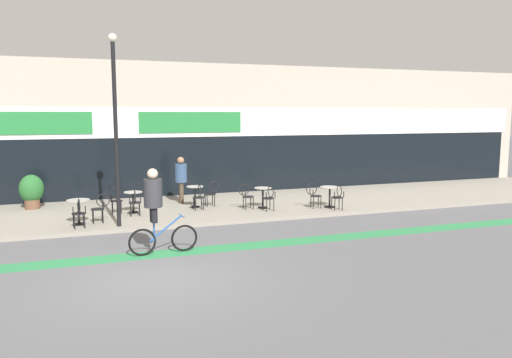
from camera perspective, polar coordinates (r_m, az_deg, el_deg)
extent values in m
plane|color=#5B5B60|center=(10.92, -11.42, -11.21)|extent=(120.00, 120.00, 0.00)
cube|color=gray|center=(17.90, -14.77, -3.75)|extent=(40.00, 5.50, 0.12)
cube|color=#B2A899|center=(22.32, -16.06, 5.38)|extent=(40.00, 4.00, 5.53)
cube|color=black|center=(20.45, -15.56, 1.17)|extent=(38.80, 0.10, 2.40)
cube|color=white|center=(20.36, -15.74, 6.22)|extent=(39.20, 0.14, 1.20)
cube|color=#237A38|center=(20.31, -24.20, 5.84)|extent=(4.22, 0.08, 0.84)
cube|color=#237A38|center=(20.71, -7.42, 6.45)|extent=(4.22, 0.08, 0.84)
cube|color=#2D844C|center=(12.72, -12.66, -8.53)|extent=(36.00, 0.70, 0.01)
cylinder|color=black|center=(16.21, -19.55, -4.85)|extent=(0.38, 0.38, 0.02)
cylinder|color=black|center=(16.14, -19.60, -3.62)|extent=(0.07, 0.07, 0.73)
cylinder|color=#ADA8A3|center=(16.07, -19.66, -2.29)|extent=(0.68, 0.68, 0.02)
cylinder|color=black|center=(17.56, -13.81, -3.70)|extent=(0.34, 0.34, 0.02)
cylinder|color=black|center=(17.50, -13.85, -2.63)|extent=(0.07, 0.07, 0.69)
cylinder|color=#ADA8A3|center=(17.44, -13.88, -1.47)|extent=(0.62, 0.62, 0.02)
cylinder|color=black|center=(18.18, -6.97, -3.15)|extent=(0.34, 0.34, 0.02)
cylinder|color=black|center=(18.12, -6.99, -2.05)|extent=(0.07, 0.07, 0.73)
cylinder|color=#ADA8A3|center=(18.06, -7.01, -0.86)|extent=(0.61, 0.61, 0.02)
cylinder|color=black|center=(17.89, 0.78, -3.27)|extent=(0.34, 0.34, 0.02)
cylinder|color=black|center=(17.83, 0.78, -2.20)|extent=(0.07, 0.07, 0.70)
cylinder|color=#ADA8A3|center=(17.77, 0.79, -1.04)|extent=(0.61, 0.61, 0.02)
cylinder|color=black|center=(18.25, 8.40, -3.14)|extent=(0.39, 0.39, 0.02)
cylinder|color=black|center=(18.19, 8.42, -2.08)|extent=(0.07, 0.07, 0.71)
cylinder|color=#ADA8A3|center=(18.13, 8.44, -0.93)|extent=(0.71, 0.71, 0.02)
cylinder|color=black|center=(15.59, -19.61, -3.74)|extent=(0.45, 0.45, 0.03)
cylinder|color=black|center=(15.75, -20.14, -4.49)|extent=(0.03, 0.03, 0.42)
cylinder|color=black|center=(15.78, -19.13, -4.42)|extent=(0.03, 0.03, 0.42)
cylinder|color=black|center=(15.48, -20.02, -4.69)|extent=(0.03, 0.03, 0.42)
cylinder|color=black|center=(15.51, -18.99, -4.62)|extent=(0.03, 0.03, 0.42)
torus|color=black|center=(15.37, -19.57, -2.90)|extent=(0.08, 0.41, 0.41)
cylinder|color=black|center=(15.38, -20.18, -3.43)|extent=(0.03, 0.03, 0.23)
cylinder|color=black|center=(15.42, -18.92, -3.35)|extent=(0.03, 0.03, 0.23)
cylinder|color=black|center=(16.13, -17.66, -3.29)|extent=(0.42, 0.42, 0.03)
cylinder|color=black|center=(16.03, -18.08, -4.20)|extent=(0.03, 0.03, 0.42)
cylinder|color=black|center=(16.30, -18.16, -4.01)|extent=(0.03, 0.03, 0.42)
cylinder|color=black|center=(16.05, -17.08, -4.14)|extent=(0.03, 0.03, 0.42)
cylinder|color=black|center=(16.32, -17.18, -3.95)|extent=(0.03, 0.03, 0.42)
torus|color=black|center=(16.10, -17.09, -2.34)|extent=(0.41, 0.05, 0.41)
cylinder|color=black|center=(15.96, -17.01, -2.91)|extent=(0.03, 0.03, 0.23)
cylinder|color=black|center=(16.29, -17.13, -2.71)|extent=(0.03, 0.03, 0.23)
cylinder|color=black|center=(16.95, -13.67, -2.64)|extent=(0.42, 0.42, 0.03)
cylinder|color=black|center=(17.12, -14.13, -3.32)|extent=(0.03, 0.03, 0.42)
cylinder|color=black|center=(17.13, -13.20, -3.28)|extent=(0.03, 0.03, 0.42)
cylinder|color=black|center=(16.84, -14.09, -3.49)|extent=(0.03, 0.03, 0.42)
cylinder|color=black|center=(16.86, -13.14, -3.46)|extent=(0.03, 0.03, 0.42)
torus|color=black|center=(16.73, -13.66, -1.85)|extent=(0.05, 0.41, 0.41)
cylinder|color=black|center=(16.75, -14.23, -2.33)|extent=(0.03, 0.03, 0.23)
cylinder|color=black|center=(16.77, -13.07, -2.29)|extent=(0.03, 0.03, 0.23)
cylinder|color=black|center=(17.44, -15.65, -2.42)|extent=(0.44, 0.44, 0.03)
cylinder|color=black|center=(17.61, -15.15, -3.05)|extent=(0.03, 0.03, 0.42)
cylinder|color=black|center=(17.34, -15.19, -3.22)|extent=(0.03, 0.03, 0.42)
cylinder|color=black|center=(17.63, -16.06, -3.08)|extent=(0.03, 0.03, 0.42)
cylinder|color=black|center=(17.35, -16.11, -3.24)|extent=(0.03, 0.03, 0.42)
torus|color=black|center=(17.41, -16.24, -1.59)|extent=(0.41, 0.07, 0.41)
cylinder|color=black|center=(17.60, -16.20, -1.93)|extent=(0.03, 0.03, 0.23)
cylinder|color=black|center=(17.26, -16.26, -2.12)|extent=(0.03, 0.03, 0.23)
cylinder|color=black|center=(17.58, -6.60, -2.11)|extent=(0.41, 0.41, 0.03)
cylinder|color=black|center=(17.72, -7.13, -2.78)|extent=(0.03, 0.03, 0.42)
cylinder|color=black|center=(17.79, -6.26, -2.73)|extent=(0.03, 0.03, 0.42)
cylinder|color=black|center=(17.46, -6.92, -2.94)|extent=(0.03, 0.03, 0.42)
cylinder|color=black|center=(17.52, -6.03, -2.89)|extent=(0.03, 0.03, 0.42)
torus|color=black|center=(17.38, -6.47, -1.35)|extent=(0.03, 0.41, 0.41)
cylinder|color=black|center=(17.36, -7.02, -1.82)|extent=(0.03, 0.03, 0.23)
cylinder|color=black|center=(17.44, -5.92, -1.76)|extent=(0.03, 0.03, 0.23)
cylinder|color=black|center=(18.24, -5.30, -1.75)|extent=(0.41, 0.41, 0.03)
cylinder|color=black|center=(18.11, -5.61, -2.54)|extent=(0.03, 0.03, 0.42)
cylinder|color=black|center=(18.37, -5.83, -2.40)|extent=(0.03, 0.03, 0.42)
cylinder|color=black|center=(18.18, -4.75, -2.49)|extent=(0.03, 0.03, 0.42)
cylinder|color=black|center=(18.44, -4.99, -2.35)|extent=(0.03, 0.03, 0.42)
torus|color=black|center=(18.24, -4.80, -0.91)|extent=(0.41, 0.03, 0.41)
cylinder|color=black|center=(18.10, -4.65, -1.40)|extent=(0.03, 0.03, 0.23)
cylinder|color=black|center=(18.42, -4.94, -1.25)|extent=(0.03, 0.03, 0.23)
cylinder|color=black|center=(17.31, 1.42, -2.22)|extent=(0.45, 0.45, 0.03)
cylinder|color=black|center=(17.41, 0.79, -2.91)|extent=(0.03, 0.03, 0.42)
cylinder|color=black|center=(17.54, 1.60, -2.84)|extent=(0.03, 0.03, 0.42)
cylinder|color=black|center=(17.16, 1.23, -3.06)|extent=(0.03, 0.03, 0.42)
cylinder|color=black|center=(17.30, 2.05, -2.98)|extent=(0.03, 0.03, 0.42)
torus|color=black|center=(17.12, 1.69, -1.44)|extent=(0.08, 0.41, 0.41)
cylinder|color=black|center=(17.06, 1.19, -1.92)|extent=(0.03, 0.03, 0.23)
cylinder|color=black|center=(17.22, 2.19, -1.84)|extent=(0.03, 0.03, 0.23)
cylinder|color=black|center=(17.64, -0.89, -2.03)|extent=(0.40, 0.40, 0.03)
cylinder|color=black|center=(17.85, -0.61, -2.65)|extent=(0.03, 0.03, 0.42)
cylinder|color=black|center=(17.59, -0.31, -2.80)|extent=(0.03, 0.03, 0.42)
cylinder|color=black|center=(17.76, -1.46, -2.70)|extent=(0.03, 0.03, 0.42)
cylinder|color=black|center=(17.50, -1.18, -2.86)|extent=(0.03, 0.03, 0.42)
torus|color=black|center=(17.54, -1.42, -1.22)|extent=(0.41, 0.03, 0.41)
cylinder|color=black|center=(17.72, -1.59, -1.57)|extent=(0.03, 0.03, 0.23)
cylinder|color=black|center=(17.40, -1.24, -1.74)|extent=(0.03, 0.03, 0.23)
cylinder|color=black|center=(17.70, 9.26, -2.10)|extent=(0.44, 0.44, 0.03)
cylinder|color=black|center=(17.81, 8.65, -2.76)|extent=(0.03, 0.03, 0.42)
cylinder|color=black|center=(17.92, 9.48, -2.72)|extent=(0.03, 0.03, 0.42)
cylinder|color=black|center=(17.55, 9.00, -2.92)|extent=(0.03, 0.03, 0.42)
cylinder|color=black|center=(17.66, 9.84, -2.87)|extent=(0.03, 0.03, 0.42)
torus|color=black|center=(17.50, 9.49, -1.34)|extent=(0.07, 0.41, 0.41)
cylinder|color=black|center=(17.45, 8.97, -1.80)|extent=(0.03, 0.03, 0.23)
cylinder|color=black|center=(17.59, 10.00, -1.75)|extent=(0.03, 0.03, 0.23)
cylinder|color=black|center=(17.92, 6.87, -1.93)|extent=(0.45, 0.45, 0.03)
cylinder|color=black|center=(18.14, 7.13, -2.55)|extent=(0.03, 0.03, 0.42)
cylinder|color=black|center=(17.88, 7.43, -2.70)|extent=(0.03, 0.03, 0.42)
cylinder|color=black|center=(18.05, 6.29, -2.58)|extent=(0.03, 0.03, 0.42)
cylinder|color=black|center=(17.79, 6.57, -2.74)|extent=(0.03, 0.03, 0.42)
torus|color=black|center=(17.83, 6.36, -1.12)|extent=(0.41, 0.08, 0.41)
cylinder|color=black|center=(18.01, 6.19, -1.47)|extent=(0.03, 0.03, 0.23)
cylinder|color=black|center=(17.69, 6.53, -1.63)|extent=(0.03, 0.03, 0.23)
cylinder|color=brown|center=(19.40, -24.19, -2.57)|extent=(0.52, 0.52, 0.37)
ellipsoid|color=#28662D|center=(19.32, -24.28, -1.01)|extent=(0.83, 0.83, 0.99)
cylinder|color=black|center=(15.23, -15.71, 4.80)|extent=(0.12, 0.12, 5.42)
sphere|color=beige|center=(15.36, -16.09, 15.24)|extent=(0.26, 0.26, 0.26)
torus|color=black|center=(12.85, -8.20, -6.69)|extent=(0.69, 0.10, 0.68)
torus|color=black|center=(12.63, -12.87, -7.06)|extent=(0.69, 0.10, 0.68)
cylinder|color=#23519E|center=(12.67, -10.31, -5.59)|extent=(0.82, 0.10, 0.62)
cylinder|color=#23519E|center=(12.63, -11.57, -5.91)|extent=(0.04, 0.04, 0.48)
cylinder|color=#23519E|center=(12.71, -8.48, -4.17)|extent=(0.06, 0.48, 0.03)
cylinder|color=black|center=(12.62, -11.71, -3.93)|extent=(0.17, 0.17, 0.38)
cylinder|color=black|center=(12.45, -11.54, -4.08)|extent=(0.17, 0.17, 0.38)
cylinder|color=#2D2D33|center=(12.44, -11.69, -1.58)|extent=(0.48, 0.48, 0.69)
sphere|color=beige|center=(12.37, -11.75, 0.59)|extent=(0.26, 0.26, 0.26)
cylinder|color=#4C3D2D|center=(19.07, -8.56, -1.51)|extent=(0.17, 0.17, 0.80)
cylinder|color=#4C3D2D|center=(18.90, -8.50, -1.59)|extent=(0.17, 0.17, 0.80)
cylinder|color=#334C70|center=(18.89, -8.58, 0.68)|extent=(0.48, 0.48, 0.69)
sphere|color=#9E7051|center=(18.84, -8.61, 2.12)|extent=(0.26, 0.26, 0.26)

